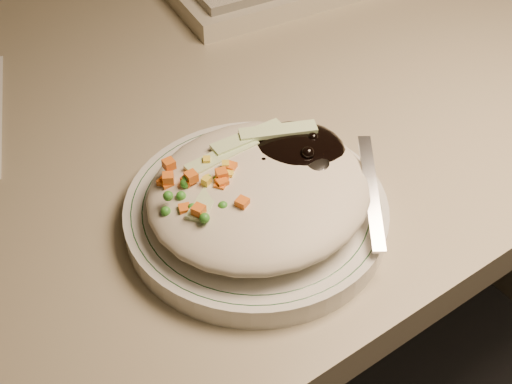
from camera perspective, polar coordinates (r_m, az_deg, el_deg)
desk at (r=0.90m, az=-4.79°, el=-2.31°), size 1.40×0.70×0.74m
plate at (r=0.62m, az=0.00°, el=-1.73°), size 0.23×0.23×0.02m
plate_rim at (r=0.61m, az=0.00°, el=-1.08°), size 0.22×0.22×0.00m
meal at (r=0.60m, az=0.38°, el=0.51°), size 0.21×0.19×0.05m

